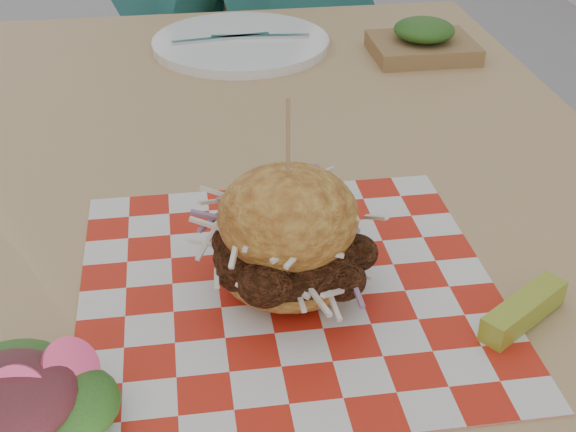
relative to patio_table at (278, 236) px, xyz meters
name	(u,v)px	position (x,y,z in m)	size (l,w,h in m)	color
patio_table	(278,236)	(0.00, 0.00, 0.00)	(0.80, 1.20, 0.75)	tan
patio_chair	(223,32)	(0.02, 1.08, -0.12)	(0.49, 0.49, 0.95)	tan
paper_liner	(288,288)	(-0.02, -0.21, 0.08)	(0.36, 0.36, 0.00)	red
sandwich	(288,240)	(-0.02, -0.21, 0.13)	(0.16, 0.16, 0.18)	gold
pickle_spear	(524,310)	(0.16, -0.28, 0.09)	(0.10, 0.02, 0.02)	#9EAE32
side_salad	(51,410)	(-0.21, -0.34, 0.09)	(0.14, 0.13, 0.05)	#3F1419
place_setting	(241,43)	(0.00, 0.41, 0.09)	(0.27, 0.27, 0.02)	white
kraft_tray	(423,41)	(0.26, 0.34, 0.10)	(0.15, 0.12, 0.06)	olive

